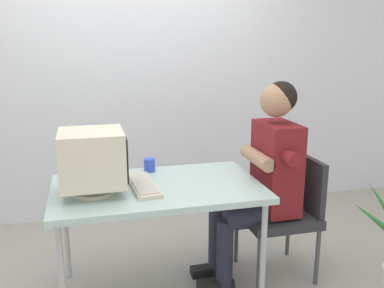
{
  "coord_description": "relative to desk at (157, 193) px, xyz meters",
  "views": [
    {
      "loc": [
        -0.41,
        -2.44,
        1.61
      ],
      "look_at": [
        0.22,
        0.0,
        0.98
      ],
      "focal_mm": 39.51,
      "sensor_mm": 36.0,
      "label": 1
    }
  ],
  "objects": [
    {
      "name": "person_seated",
      "position": [
        0.72,
        0.02,
        0.06
      ],
      "size": [
        0.67,
        0.58,
        1.35
      ],
      "color": "maroon",
      "rests_on": "ground_plane"
    },
    {
      "name": "desk",
      "position": [
        0.0,
        0.0,
        0.0
      ],
      "size": [
        1.28,
        0.77,
        0.73
      ],
      "color": "#B7B7BC",
      "rests_on": "ground_plane"
    },
    {
      "name": "keyboard",
      "position": [
        -0.09,
        -0.01,
        0.07
      ],
      "size": [
        0.17,
        0.46,
        0.03
      ],
      "color": "beige",
      "rests_on": "desk"
    },
    {
      "name": "crt_monitor",
      "position": [
        -0.38,
        -0.04,
        0.26
      ],
      "size": [
        0.37,
        0.35,
        0.37
      ],
      "color": "beige",
      "rests_on": "desk"
    },
    {
      "name": "wall_back",
      "position": [
        0.3,
        1.4,
        0.82
      ],
      "size": [
        8.0,
        0.1,
        3.0
      ],
      "primitive_type": "cube",
      "color": "silver",
      "rests_on": "ground_plane"
    },
    {
      "name": "desk_mug",
      "position": [
        -0.0,
        0.3,
        0.09
      ],
      "size": [
        0.08,
        0.09,
        0.09
      ],
      "color": "blue",
      "rests_on": "desk"
    },
    {
      "name": "office_chair",
      "position": [
        0.89,
        0.02,
        -0.2
      ],
      "size": [
        0.48,
        0.48,
        0.84
      ],
      "color": "#4C4C51",
      "rests_on": "ground_plane"
    }
  ]
}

